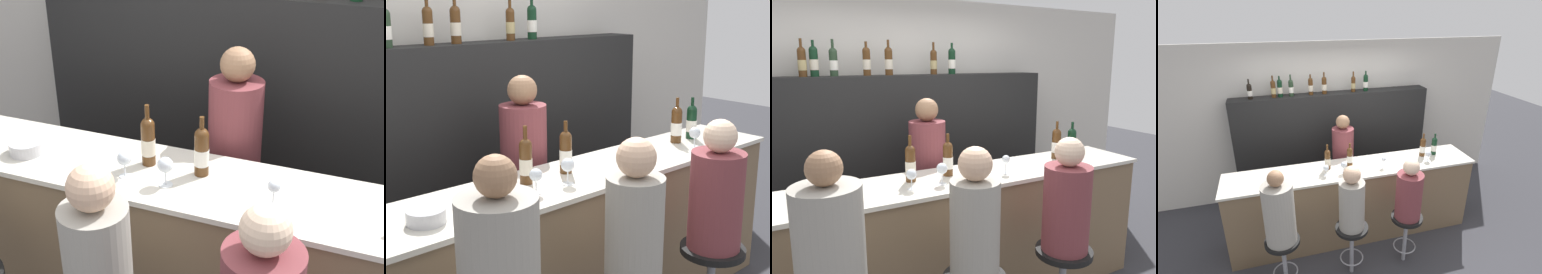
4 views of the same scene
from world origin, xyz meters
The scene contains 21 objects.
wall_back centered at (0.00, 1.65, 1.30)m, with size 6.40×0.05×2.60m.
bar_counter centered at (0.00, 0.28, 0.55)m, with size 3.38×0.60×1.09m.
back_bar_cabinet centered at (0.00, 1.42, 0.91)m, with size 3.17×0.28×1.82m.
wine_bottle_counter_0 centered at (-0.34, 0.35, 1.23)m, with size 0.08×0.08×0.35m.
wine_bottle_counter_1 centered at (-0.03, 0.35, 1.23)m, with size 0.08×0.08×0.33m.
wine_bottle_counter_2 centered at (1.05, 0.35, 1.23)m, with size 0.08×0.08×0.34m.
wine_bottle_counter_3 centered at (1.24, 0.35, 1.22)m, with size 0.08×0.08×0.32m.
wine_bottle_backbar_4 centered at (-0.35, 1.42, 1.96)m, with size 0.07×0.07×0.31m.
wine_bottle_backbar_5 centered at (-0.14, 1.42, 1.96)m, with size 0.08×0.08×0.33m.
wine_bottle_backbar_6 centered at (0.34, 1.42, 1.95)m, with size 0.07×0.07×0.32m.
wine_bottle_backbar_7 centered at (0.54, 1.42, 1.96)m, with size 0.08×0.08×0.32m.
wine_glass_0 centered at (-0.39, 0.18, 1.19)m, with size 0.07×0.07×0.14m.
wine_glass_1 centered at (-0.16, 0.18, 1.20)m, with size 0.08×0.08×0.16m.
wine_glass_2 centered at (0.39, 0.18, 1.20)m, with size 0.07×0.07×0.15m.
wine_glass_3 centered at (1.05, 0.18, 1.19)m, with size 0.08×0.08×0.15m.
metal_bowl centered at (-1.03, 0.21, 1.13)m, with size 0.19×0.19×0.07m.
guest_seated_left centered at (-1.02, -0.40, 1.07)m, with size 0.33×0.33×0.87m.
guest_seated_middle centered at (-0.22, -0.40, 1.05)m, with size 0.29×0.29×0.80m.
bar_stool_right centered at (0.49, -0.40, 0.55)m, with size 0.39×0.39×0.69m.
guest_seated_right centered at (0.49, -0.40, 1.03)m, with size 0.32×0.32×0.78m.
bartender centered at (0.00, 0.83, 0.76)m, with size 0.32×0.32×1.64m.
Camera 2 is at (-2.08, -2.05, 2.13)m, focal length 50.00 mm.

